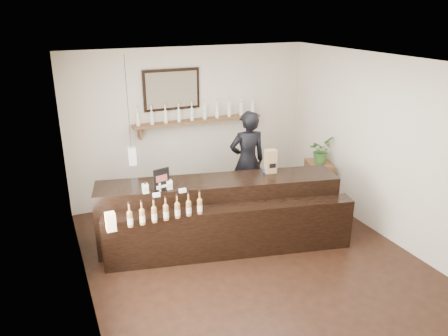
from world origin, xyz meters
TOP-DOWN VIEW (x-y plane):
  - ground at (0.00, 0.00)m, footprint 5.00×5.00m
  - room_shell at (0.00, 0.00)m, footprint 5.00×5.00m
  - back_wall_decor at (-0.16, 2.37)m, footprint 2.66×0.96m
  - counter at (-0.22, 0.57)m, footprint 3.67×1.73m
  - promo_sign at (-1.10, 0.63)m, footprint 0.24×0.07m
  - paper_bag at (0.65, 0.66)m, footprint 0.19×0.15m
  - tape_dispenser at (0.62, 0.69)m, footprint 0.15×0.09m
  - side_cabinet at (2.00, 1.24)m, footprint 0.53×0.64m
  - potted_plant at (2.00, 1.24)m, footprint 0.55×0.54m
  - shopkeeper at (0.69, 1.55)m, footprint 0.78×0.55m

SIDE VIEW (x-z plane):
  - ground at x=0.00m, z-range 0.00..0.00m
  - side_cabinet at x=2.00m, z-range 0.00..0.80m
  - counter at x=-0.22m, z-range -0.12..1.07m
  - shopkeeper at x=0.69m, z-range 0.00..2.04m
  - potted_plant at x=2.00m, z-range 0.80..1.26m
  - tape_dispenser at x=0.62m, z-range 1.00..1.11m
  - promo_sign at x=-1.10m, z-range 1.01..1.35m
  - paper_bag at x=0.65m, z-range 1.01..1.38m
  - room_shell at x=0.00m, z-range -0.80..4.20m
  - back_wall_decor at x=-0.16m, z-range 0.91..2.60m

